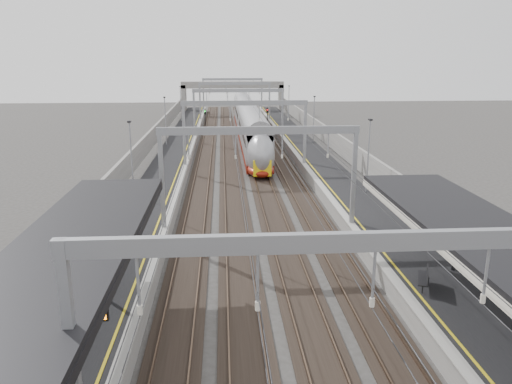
{
  "coord_description": "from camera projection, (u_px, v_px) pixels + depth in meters",
  "views": [
    {
      "loc": [
        -2.33,
        -9.6,
        11.83
      ],
      "look_at": [
        0.0,
        24.9,
        2.5
      ],
      "focal_mm": 35.0,
      "sensor_mm": 36.0,
      "label": 1
    }
  ],
  "objects": [
    {
      "name": "wall_left",
      "position": [
        142.0,
        154.0,
        54.68
      ],
      "size": [
        0.3,
        120.0,
        3.2
      ],
      "primitive_type": "cube",
      "color": "slate",
      "rests_on": "ground"
    },
    {
      "name": "platform_right",
      "position": [
        315.0,
        162.0,
        56.22
      ],
      "size": [
        4.0,
        120.0,
        1.0
      ],
      "primitive_type": "cube",
      "color": "black",
      "rests_on": "ground"
    },
    {
      "name": "train",
      "position": [
        249.0,
        127.0,
        71.86
      ],
      "size": [
        2.86,
        52.08,
        4.51
      ],
      "color": "maroon",
      "rests_on": "ground"
    },
    {
      "name": "tracks",
      "position": [
        244.0,
        167.0,
        55.82
      ],
      "size": [
        11.4,
        140.0,
        0.2
      ],
      "color": "black",
      "rests_on": "ground"
    },
    {
      "name": "bench",
      "position": [
        425.0,
        276.0,
        24.18
      ],
      "size": [
        1.11,
        1.88,
        0.94
      ],
      "color": "black",
      "rests_on": "platform_right"
    },
    {
      "name": "overhead_line",
      "position": [
        241.0,
        106.0,
        60.6
      ],
      "size": [
        13.0,
        140.0,
        6.6
      ],
      "color": "gray",
      "rests_on": "platform_left"
    },
    {
      "name": "canopy_left",
      "position": [
        16.0,
        315.0,
        13.52
      ],
      "size": [
        4.4,
        30.0,
        4.24
      ],
      "color": "black",
      "rests_on": "platform_left"
    },
    {
      "name": "wall_right",
      "position": [
        343.0,
        152.0,
        56.14
      ],
      "size": [
        0.3,
        120.0,
        3.2
      ],
      "primitive_type": "cube",
      "color": "slate",
      "rests_on": "ground"
    },
    {
      "name": "signal_red_far",
      "position": [
        267.0,
        114.0,
        85.44
      ],
      "size": [
        0.32,
        0.32,
        3.48
      ],
      "color": "black",
      "rests_on": "ground"
    },
    {
      "name": "signal_green",
      "position": [
        205.0,
        116.0,
        82.92
      ],
      "size": [
        0.32,
        0.32,
        3.48
      ],
      "color": "black",
      "rests_on": "ground"
    },
    {
      "name": "overbridge",
      "position": [
        233.0,
        89.0,
        107.43
      ],
      "size": [
        22.0,
        2.2,
        6.9
      ],
      "color": "slate",
      "rests_on": "ground"
    },
    {
      "name": "signal_red_near",
      "position": [
        258.0,
        121.0,
        76.58
      ],
      "size": [
        0.32,
        0.32,
        3.48
      ],
      "color": "black",
      "rests_on": "ground"
    },
    {
      "name": "platform_left",
      "position": [
        172.0,
        164.0,
        55.18
      ],
      "size": [
        4.0,
        120.0,
        1.0
      ],
      "primitive_type": "cube",
      "color": "black",
      "rests_on": "ground"
    }
  ]
}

